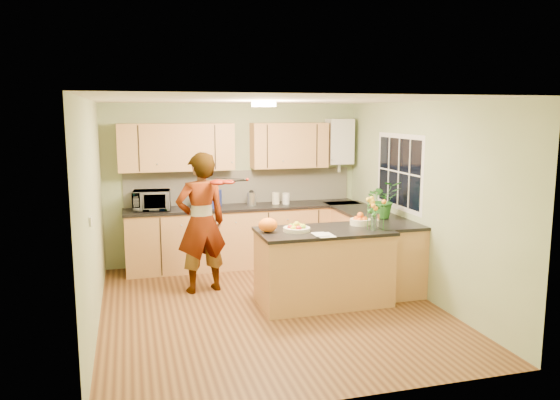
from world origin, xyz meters
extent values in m
plane|color=#502D16|center=(0.00, 0.00, 0.00)|extent=(4.50, 4.50, 0.00)
cube|color=white|center=(0.00, 0.00, 2.50)|extent=(4.00, 4.50, 0.02)
cube|color=#91A274|center=(0.00, 2.25, 1.25)|extent=(4.00, 0.02, 2.50)
cube|color=#91A274|center=(0.00, -2.25, 1.25)|extent=(4.00, 0.02, 2.50)
cube|color=#91A274|center=(-2.00, 0.00, 1.25)|extent=(0.02, 4.50, 2.50)
cube|color=#91A274|center=(2.00, 0.00, 1.25)|extent=(0.02, 4.50, 2.50)
cube|color=#C3824E|center=(0.10, 1.95, 0.45)|extent=(3.60, 0.60, 0.90)
cube|color=black|center=(0.10, 1.94, 0.92)|extent=(3.64, 0.62, 0.04)
cube|color=#C3824E|center=(1.70, 0.85, 0.45)|extent=(0.60, 2.20, 0.90)
cube|color=black|center=(1.69, 0.85, 0.92)|extent=(0.62, 2.24, 0.04)
cube|color=beige|center=(0.10, 2.23, 1.20)|extent=(3.60, 0.02, 0.52)
cube|color=#C3824E|center=(-0.90, 2.08, 1.85)|extent=(1.70, 0.34, 0.70)
cube|color=#C3824E|center=(0.85, 2.08, 1.85)|extent=(1.20, 0.34, 0.70)
cube|color=silver|center=(1.70, 2.09, 1.90)|extent=(0.40, 0.30, 0.72)
cylinder|color=silver|center=(1.70, 2.09, 1.50)|extent=(0.06, 0.06, 0.20)
cube|color=silver|center=(1.99, 0.60, 1.55)|extent=(0.01, 1.30, 1.05)
cube|color=black|center=(1.99, 0.60, 1.55)|extent=(0.01, 1.18, 0.92)
cube|color=silver|center=(-1.99, -0.60, 1.30)|extent=(0.02, 0.09, 0.09)
cylinder|color=#FFEABF|center=(0.00, 0.30, 2.46)|extent=(0.30, 0.30, 0.06)
cylinder|color=silver|center=(0.00, 0.30, 2.49)|extent=(0.10, 0.10, 0.02)
cube|color=#C3824E|center=(0.68, 0.00, 0.45)|extent=(1.59, 0.80, 0.90)
cube|color=black|center=(0.68, 0.00, 0.92)|extent=(1.63, 0.84, 0.04)
cylinder|color=beige|center=(0.33, 0.00, 0.96)|extent=(0.33, 0.33, 0.05)
cylinder|color=beige|center=(1.23, 0.15, 0.97)|extent=(0.26, 0.26, 0.08)
cylinder|color=silver|center=(1.28, -0.18, 1.04)|extent=(0.10, 0.10, 0.20)
ellipsoid|color=orange|center=(-0.02, 0.05, 1.02)|extent=(0.29, 0.27, 0.17)
cube|color=white|center=(0.58, -0.30, 0.94)|extent=(0.20, 0.27, 0.01)
imported|color=#E0A289|center=(-0.71, 0.87, 0.93)|extent=(0.76, 0.58, 1.86)
imported|color=silver|center=(-1.29, 1.95, 1.09)|extent=(0.57, 0.42, 0.29)
cube|color=navy|center=(-0.44, 1.97, 1.07)|extent=(0.39, 0.35, 0.26)
cylinder|color=silver|center=(0.21, 1.96, 1.04)|extent=(0.15, 0.15, 0.20)
sphere|color=black|center=(0.21, 1.96, 1.18)|extent=(0.07, 0.07, 0.07)
cylinder|color=beige|center=(0.61, 1.99, 1.03)|extent=(0.14, 0.14, 0.18)
cylinder|color=silver|center=(0.76, 1.94, 1.03)|extent=(0.14, 0.14, 0.18)
imported|color=#2B7025|center=(1.70, 0.48, 1.20)|extent=(0.49, 0.43, 0.51)
camera|label=1|loc=(-1.60, -6.17, 2.36)|focal=35.00mm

